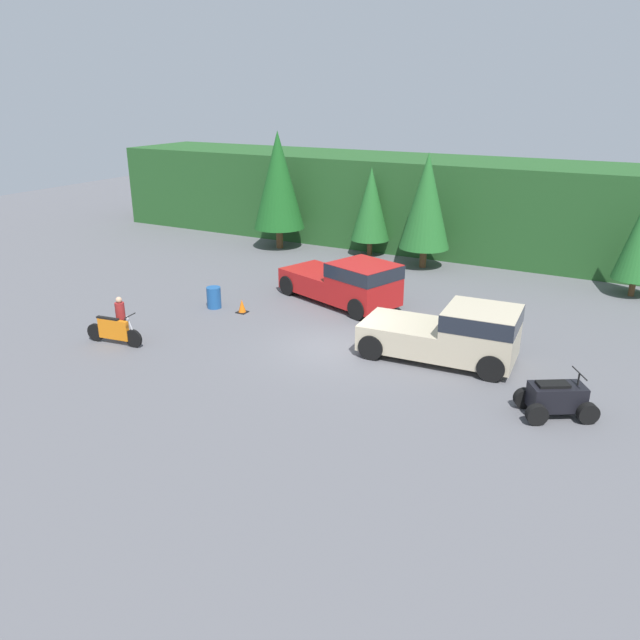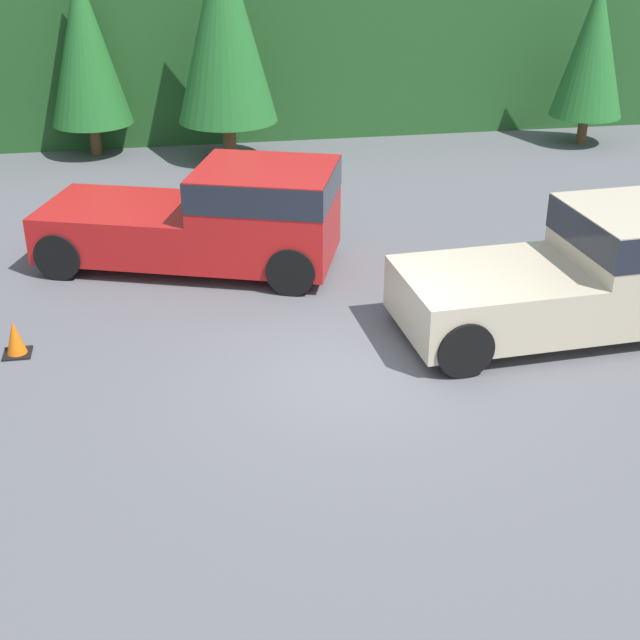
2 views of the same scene
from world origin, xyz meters
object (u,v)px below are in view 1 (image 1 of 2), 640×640
(steel_barrel, at_px, (214,298))
(pickup_truck_red, at_px, (348,281))
(traffic_cone, at_px, (242,307))
(dirt_bike, at_px, (114,331))
(pickup_truck_second, at_px, (455,332))
(quad_atv, at_px, (556,399))
(rider_person, at_px, (121,317))

(steel_barrel, bearing_deg, pickup_truck_red, 32.64)
(traffic_cone, bearing_deg, dirt_bike, -112.59)
(pickup_truck_second, height_order, traffic_cone, pickup_truck_second)
(pickup_truck_red, bearing_deg, traffic_cone, -119.36)
(pickup_truck_second, bearing_deg, quad_atv, -35.60)
(quad_atv, xyz_separation_m, traffic_cone, (-12.46, 2.85, -0.25))
(pickup_truck_second, distance_m, dirt_bike, 11.73)
(traffic_cone, bearing_deg, pickup_truck_red, 41.43)
(pickup_truck_second, height_order, quad_atv, pickup_truck_second)
(pickup_truck_red, xyz_separation_m, quad_atv, (9.16, -5.77, -0.51))
(pickup_truck_second, xyz_separation_m, traffic_cone, (-8.89, 0.61, -0.76))
(steel_barrel, bearing_deg, rider_person, -99.64)
(quad_atv, bearing_deg, pickup_truck_red, 116.53)
(pickup_truck_second, distance_m, quad_atv, 4.25)
(quad_atv, height_order, rider_person, rider_person)
(pickup_truck_red, relative_size, pickup_truck_second, 1.12)
(dirt_bike, bearing_deg, pickup_truck_second, 13.71)
(rider_person, bearing_deg, dirt_bike, -71.55)
(rider_person, xyz_separation_m, steel_barrel, (0.74, 4.36, -0.44))
(pickup_truck_red, distance_m, pickup_truck_second, 6.61)
(pickup_truck_second, bearing_deg, rider_person, -164.34)
(quad_atv, bearing_deg, steel_barrel, 137.33)
(pickup_truck_red, xyz_separation_m, traffic_cone, (-3.31, -2.92, -0.76))
(rider_person, xyz_separation_m, traffic_cone, (2.09, 4.42, -0.62))
(pickup_truck_second, bearing_deg, pickup_truck_red, 144.24)
(dirt_bike, height_order, quad_atv, quad_atv)
(pickup_truck_second, xyz_separation_m, quad_atv, (3.57, -2.24, -0.51))
(pickup_truck_second, height_order, rider_person, pickup_truck_second)
(quad_atv, height_order, steel_barrel, quad_atv)
(dirt_bike, relative_size, steel_barrel, 2.57)
(rider_person, bearing_deg, pickup_truck_red, 64.16)
(dirt_bike, bearing_deg, pickup_truck_red, 47.99)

